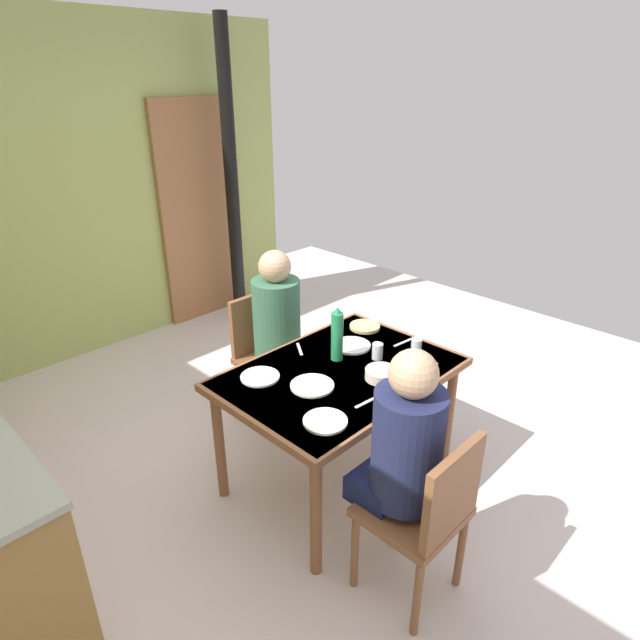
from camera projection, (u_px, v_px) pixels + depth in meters
name	position (u px, v px, depth m)	size (l,w,h in m)	color
ground_plane	(307.00, 488.00, 3.09)	(6.69, 6.69, 0.00)	silver
wall_back	(75.00, 195.00, 4.17)	(4.01, 0.10, 2.63)	#A1AE60
door_wooden	(200.00, 213.00, 4.94)	(0.80, 0.05, 2.00)	#99633C
stove_pipe_column	(231.00, 180.00, 4.76)	(0.12, 0.12, 2.63)	black
dining_table	(340.00, 383.00, 2.90)	(1.25, 0.88, 0.73)	brown
chair_near_diner	(427.00, 512.00, 2.25)	(0.40, 0.40, 0.87)	brown
chair_far_diner	(266.00, 351.00, 3.55)	(0.40, 0.40, 0.87)	brown
person_near_diner	(405.00, 443.00, 2.22)	(0.30, 0.37, 0.77)	#151B43
person_far_diner	(278.00, 318.00, 3.35)	(0.30, 0.37, 0.77)	#336445
water_bottle_green_near	(337.00, 335.00, 2.92)	(0.07, 0.07, 0.31)	#238450
serving_bowl_center	(381.00, 374.00, 2.78)	(0.17, 0.17, 0.06)	#EEE0C7
dinner_plate_near_left	(352.00, 346.00, 3.11)	(0.22, 0.22, 0.01)	white
dinner_plate_near_right	(260.00, 377.00, 2.79)	(0.21, 0.21, 0.01)	white
dinner_plate_far_center	(325.00, 421.00, 2.44)	(0.21, 0.21, 0.01)	white
dinner_plate_far_side	(312.00, 386.00, 2.71)	(0.22, 0.22, 0.01)	white
drinking_glass_by_near_diner	(416.00, 346.00, 3.02)	(0.06, 0.06, 0.09)	silver
drinking_glass_by_far_diner	(377.00, 351.00, 2.96)	(0.06, 0.06, 0.09)	silver
bread_plate_sliced	(365.00, 327.00, 3.34)	(0.19, 0.19, 0.02)	#DBB77A
cutlery_knife_near	(300.00, 349.00, 3.08)	(0.15, 0.02, 0.00)	silver
cutlery_fork_near	(428.00, 367.00, 2.89)	(0.15, 0.02, 0.00)	silver
cutlery_knife_far	(367.00, 402.00, 2.59)	(0.15, 0.02, 0.00)	silver
cutlery_fork_far	(403.00, 342.00, 3.16)	(0.15, 0.02, 0.00)	silver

